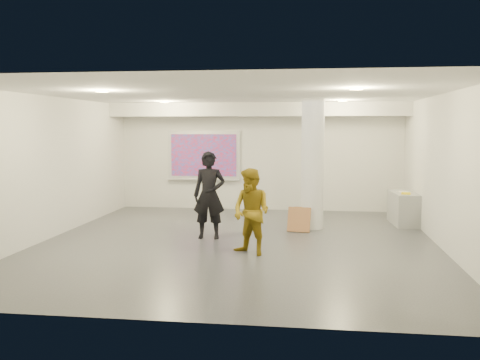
# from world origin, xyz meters

# --- Properties ---
(floor) EXTENTS (8.00, 9.00, 0.01)m
(floor) POSITION_xyz_m (0.00, 0.00, 0.00)
(floor) COLOR #37393F
(floor) RESTS_ON ground
(ceiling) EXTENTS (8.00, 9.00, 0.01)m
(ceiling) POSITION_xyz_m (0.00, 0.00, 3.00)
(ceiling) COLOR white
(ceiling) RESTS_ON floor
(wall_back) EXTENTS (8.00, 0.01, 3.00)m
(wall_back) POSITION_xyz_m (0.00, 4.50, 1.50)
(wall_back) COLOR silver
(wall_back) RESTS_ON floor
(wall_front) EXTENTS (8.00, 0.01, 3.00)m
(wall_front) POSITION_xyz_m (0.00, -4.50, 1.50)
(wall_front) COLOR silver
(wall_front) RESTS_ON floor
(wall_left) EXTENTS (0.01, 9.00, 3.00)m
(wall_left) POSITION_xyz_m (-4.00, 0.00, 1.50)
(wall_left) COLOR silver
(wall_left) RESTS_ON floor
(wall_right) EXTENTS (0.01, 9.00, 3.00)m
(wall_right) POSITION_xyz_m (4.00, 0.00, 1.50)
(wall_right) COLOR silver
(wall_right) RESTS_ON floor
(soffit_band) EXTENTS (8.00, 1.10, 0.36)m
(soffit_band) POSITION_xyz_m (0.00, 3.95, 2.82)
(soffit_band) COLOR silver
(soffit_band) RESTS_ON ceiling
(downlight_nw) EXTENTS (0.22, 0.22, 0.02)m
(downlight_nw) POSITION_xyz_m (-2.20, 2.50, 2.98)
(downlight_nw) COLOR #F3CF81
(downlight_nw) RESTS_ON ceiling
(downlight_ne) EXTENTS (0.22, 0.22, 0.02)m
(downlight_ne) POSITION_xyz_m (2.20, 2.50, 2.98)
(downlight_ne) COLOR #F3CF81
(downlight_ne) RESTS_ON ceiling
(downlight_sw) EXTENTS (0.22, 0.22, 0.02)m
(downlight_sw) POSITION_xyz_m (-2.20, -1.50, 2.98)
(downlight_sw) COLOR #F3CF81
(downlight_sw) RESTS_ON ceiling
(downlight_se) EXTENTS (0.22, 0.22, 0.02)m
(downlight_se) POSITION_xyz_m (2.20, -1.50, 2.98)
(downlight_se) COLOR #F3CF81
(downlight_se) RESTS_ON ceiling
(column) EXTENTS (0.52, 0.52, 3.00)m
(column) POSITION_xyz_m (1.50, 1.80, 1.50)
(column) COLOR white
(column) RESTS_ON floor
(projection_screen) EXTENTS (2.10, 0.13, 1.42)m
(projection_screen) POSITION_xyz_m (-1.60, 4.45, 1.53)
(projection_screen) COLOR silver
(projection_screen) RESTS_ON wall_back
(credenza) EXTENTS (0.64, 1.36, 0.78)m
(credenza) POSITION_xyz_m (3.72, 2.65, 0.39)
(credenza) COLOR gray
(credenza) RESTS_ON floor
(papers_stack) EXTENTS (0.32, 0.35, 0.02)m
(papers_stack) POSITION_xyz_m (3.71, 2.70, 0.79)
(papers_stack) COLOR white
(papers_stack) RESTS_ON credenza
(postit_pad) EXTENTS (0.25, 0.31, 0.03)m
(postit_pad) POSITION_xyz_m (3.70, 2.35, 0.79)
(postit_pad) COLOR yellow
(postit_pad) RESTS_ON credenza
(cardboard_back) EXTENTS (0.48, 0.16, 0.52)m
(cardboard_back) POSITION_xyz_m (1.33, 1.64, 0.26)
(cardboard_back) COLOR #98643C
(cardboard_back) RESTS_ON floor
(cardboard_front) EXTENTS (0.54, 0.30, 0.55)m
(cardboard_front) POSITION_xyz_m (1.21, 1.34, 0.28)
(cardboard_front) COLOR #98643C
(cardboard_front) RESTS_ON floor
(woman) EXTENTS (0.69, 0.47, 1.84)m
(woman) POSITION_xyz_m (-0.65, 0.38, 0.92)
(woman) COLOR black
(woman) RESTS_ON floor
(man) EXTENTS (0.98, 0.92, 1.60)m
(man) POSITION_xyz_m (0.40, -0.97, 0.80)
(man) COLOR olive
(man) RESTS_ON floor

